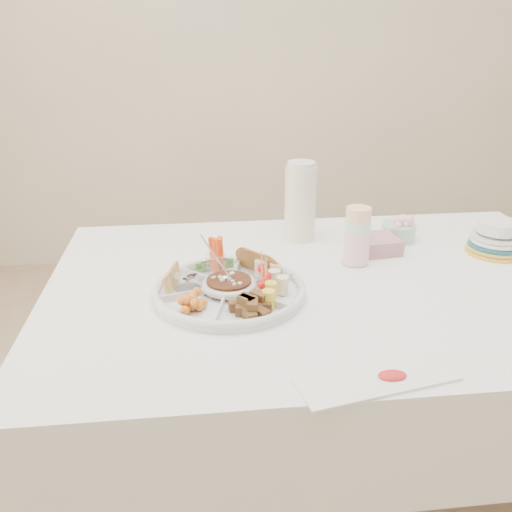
{
  "coord_description": "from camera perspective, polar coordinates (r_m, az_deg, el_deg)",
  "views": [
    {
      "loc": [
        -0.36,
        -1.29,
        1.39
      ],
      "look_at": [
        -0.2,
        0.04,
        0.82
      ],
      "focal_mm": 38.0,
      "sensor_mm": 36.0,
      "label": 1
    }
  ],
  "objects": [
    {
      "name": "thermos",
      "position": [
        1.71,
        4.7,
        5.85
      ],
      "size": [
        0.11,
        0.11,
        0.26
      ],
      "primitive_type": "cylinder",
      "rotation": [
        0.0,
        0.0,
        -0.11
      ],
      "color": "silver",
      "rests_on": "dining_table"
    },
    {
      "name": "party_tray",
      "position": [
        1.37,
        -2.85,
        -3.37
      ],
      "size": [
        0.47,
        0.47,
        0.04
      ],
      "primitive_type": "cylinder",
      "rotation": [
        0.0,
        0.0,
        0.27
      ],
      "color": "silver",
      "rests_on": "dining_table"
    },
    {
      "name": "cup_stack",
      "position": [
        1.55,
        10.64,
        2.82
      ],
      "size": [
        0.09,
        0.09,
        0.21
      ],
      "primitive_type": "cylinder",
      "rotation": [
        0.0,
        0.0,
        0.22
      ],
      "color": "beige",
      "rests_on": "dining_table"
    },
    {
      "name": "carrot_cucumber",
      "position": [
        1.47,
        -4.59,
        0.18
      ],
      "size": [
        0.14,
        0.14,
        0.1
      ],
      "primitive_type": null,
      "rotation": [
        0.0,
        0.0,
        0.27
      ],
      "color": "#FF4D16",
      "rests_on": "party_tray"
    },
    {
      "name": "plate_stack",
      "position": [
        1.77,
        24.0,
        1.91
      ],
      "size": [
        0.19,
        0.19,
        0.11
      ],
      "primitive_type": "cylinder",
      "rotation": [
        0.0,
        0.0,
        -0.18
      ],
      "color": "#FAB94C",
      "rests_on": "dining_table"
    },
    {
      "name": "cherries",
      "position": [
        1.28,
        -6.65,
        -4.84
      ],
      "size": [
        0.12,
        0.12,
        0.04
      ],
      "primitive_type": null,
      "rotation": [
        0.0,
        0.0,
        0.27
      ],
      "color": "#FF9740",
      "rests_on": "party_tray"
    },
    {
      "name": "tortillas",
      "position": [
        1.45,
        0.46,
        -0.82
      ],
      "size": [
        0.12,
        0.12,
        0.06
      ],
      "primitive_type": null,
      "rotation": [
        0.0,
        0.0,
        0.27
      ],
      "color": "#B67047",
      "rests_on": "party_tray"
    },
    {
      "name": "flower_bowl",
      "position": [
        1.78,
        14.8,
        2.89
      ],
      "size": [
        0.13,
        0.13,
        0.08
      ],
      "primitive_type": "cylinder",
      "rotation": [
        0.0,
        0.0,
        -0.23
      ],
      "color": "#83B095",
      "rests_on": "dining_table"
    },
    {
      "name": "napkin_stack",
      "position": [
        1.68,
        12.36,
        1.21
      ],
      "size": [
        0.15,
        0.13,
        0.05
      ],
      "primitive_type": "cube",
      "rotation": [
        0.0,
        0.0,
        0.11
      ],
      "color": "#B07D80",
      "rests_on": "dining_table"
    },
    {
      "name": "placemat",
      "position": [
        1.09,
        12.62,
        -12.53
      ],
      "size": [
        0.33,
        0.17,
        0.01
      ],
      "primitive_type": "cube",
      "rotation": [
        0.0,
        0.0,
        0.21
      ],
      "color": "white",
      "rests_on": "dining_table"
    },
    {
      "name": "banana_tomato",
      "position": [
        1.34,
        2.61,
        -2.3
      ],
      "size": [
        0.12,
        0.12,
        0.08
      ],
      "primitive_type": null,
      "rotation": [
        0.0,
        0.0,
        0.27
      ],
      "color": "#FEF682",
      "rests_on": "party_tray"
    },
    {
      "name": "dining_table",
      "position": [
        1.67,
        7.3,
        -14.37
      ],
      "size": [
        1.52,
        1.02,
        0.76
      ],
      "primitive_type": "cube",
      "color": "white",
      "rests_on": "floor"
    },
    {
      "name": "granola_chunks",
      "position": [
        1.25,
        -0.86,
        -5.25
      ],
      "size": [
        0.13,
        0.13,
        0.05
      ],
      "primitive_type": null,
      "rotation": [
        0.0,
        0.0,
        0.27
      ],
      "color": "brown",
      "rests_on": "party_tray"
    },
    {
      "name": "bean_dip",
      "position": [
        1.37,
        -2.86,
        -3.09
      ],
      "size": [
        0.14,
        0.14,
        0.04
      ],
      "primitive_type": "cylinder",
      "rotation": [
        0.0,
        0.0,
        0.27
      ],
      "color": "#351B0E",
      "rests_on": "party_tray"
    },
    {
      "name": "pita_raisins",
      "position": [
        1.39,
        -8.16,
        -2.22
      ],
      "size": [
        0.12,
        0.12,
        0.05
      ],
      "primitive_type": null,
      "rotation": [
        0.0,
        0.0,
        0.27
      ],
      "color": "tan",
      "rests_on": "party_tray"
    },
    {
      "name": "floor",
      "position": [
        1.92,
        6.69,
        -23.4
      ],
      "size": [
        4.0,
        4.0,
        0.0
      ],
      "primitive_type": "plane",
      "color": "tan",
      "rests_on": "ground"
    },
    {
      "name": "wall_back",
      "position": [
        3.31,
        -0.44,
        22.25
      ],
      "size": [
        4.0,
        0.02,
        2.7
      ],
      "primitive_type": "cube",
      "color": "beige",
      "rests_on": "ground"
    }
  ]
}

